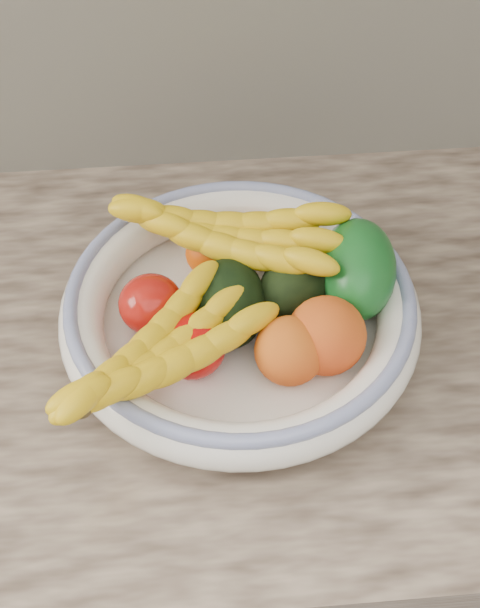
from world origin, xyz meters
The scene contains 13 objects.
kitchen_counter centered at (0.00, 1.69, 0.46)m, with size 2.44×0.66×1.40m.
fruit_bowl centered at (0.00, 1.66, 0.95)m, with size 0.39×0.39×0.08m.
clementine_back_left centered at (-0.03, 1.75, 0.95)m, with size 0.05×0.05×0.05m, color #E95404.
clementine_back_right centered at (0.03, 1.77, 0.95)m, with size 0.05×0.05×0.05m, color #DF6004.
tomato_left centered at (-0.09, 1.67, 0.96)m, with size 0.07×0.07×0.06m, color #A8130C.
tomato_near_left centered at (-0.05, 1.61, 0.96)m, with size 0.07×0.07×0.07m, color #BB0806.
avocado_center centered at (-0.01, 1.66, 0.96)m, with size 0.08×0.11×0.08m, color black.
avocado_right centered at (0.07, 1.68, 0.96)m, with size 0.07×0.11×0.07m, color black.
green_mango centered at (0.13, 1.69, 0.98)m, with size 0.08×0.13×0.09m, color #0E4C18.
peach_front centered at (0.04, 1.59, 0.97)m, with size 0.07×0.07×0.07m, color orange.
peach_right centered at (0.08, 1.60, 0.97)m, with size 0.08×0.08×0.08m, color orange.
banana_bunch_back centered at (-0.01, 1.73, 0.99)m, with size 0.28×0.11×0.08m, color yellow, non-canonical shape.
banana_bunch_front centered at (-0.09, 1.58, 0.98)m, with size 0.27×0.11×0.07m, color yellow, non-canonical shape.
Camera 1 is at (-0.05, 1.06, 1.64)m, focal length 50.00 mm.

